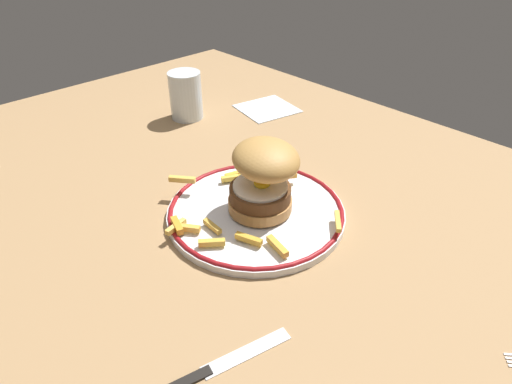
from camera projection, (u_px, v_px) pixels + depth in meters
The scene contains 7 objects.
ground_plane at pixel (258, 202), 78.27cm from camera, with size 144.37×97.59×4.00cm, color #9C784F.
dinner_plate at pixel (256, 211), 71.24cm from camera, with size 28.73×28.73×1.60cm.
burger at pixel (263, 177), 67.80cm from camera, with size 11.34×11.66×11.76cm.
fries_pile at pixel (236, 204), 70.30cm from camera, with size 28.15×25.23×2.65cm.
water_glass at pixel (186, 98), 100.49cm from camera, with size 7.38×7.38×10.70cm.
knife at pixel (207, 371), 48.06cm from camera, with size 5.83×17.82×0.70cm.
napkin at pixel (267, 108), 106.95cm from camera, with size 12.35×12.75×0.40cm, color silver.
Camera 1 is at (45.67, -44.44, 43.49)cm, focal length 30.87 mm.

